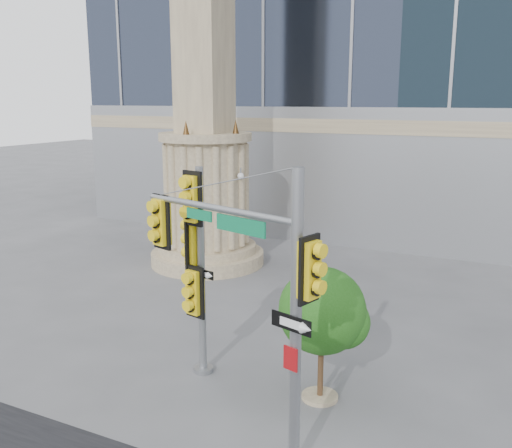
% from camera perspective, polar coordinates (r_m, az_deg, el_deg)
% --- Properties ---
extents(ground, '(120.00, 120.00, 0.00)m').
position_cam_1_polar(ground, '(12.60, -2.63, -17.87)').
color(ground, '#545456').
rests_on(ground, ground).
extents(monument, '(4.40, 4.40, 16.60)m').
position_cam_1_polar(monument, '(21.69, -5.11, 10.19)').
color(monument, gray).
rests_on(monument, ground).
extents(main_signal_pole, '(4.02, 1.50, 5.32)m').
position_cam_1_polar(main_signal_pole, '(9.89, -0.31, -5.56)').
color(main_signal_pole, slate).
rests_on(main_signal_pole, ground).
extents(secondary_signal_pole, '(0.85, 0.74, 4.89)m').
position_cam_1_polar(secondary_signal_pole, '(12.98, -6.04, -3.17)').
color(secondary_signal_pole, slate).
rests_on(secondary_signal_pole, ground).
extents(street_tree, '(1.89, 1.84, 2.94)m').
position_cam_1_polar(street_tree, '(12.16, 6.80, -8.96)').
color(street_tree, gray).
rests_on(street_tree, ground).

